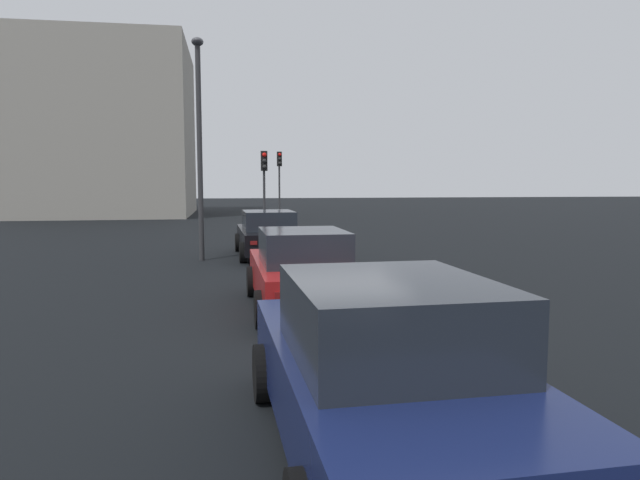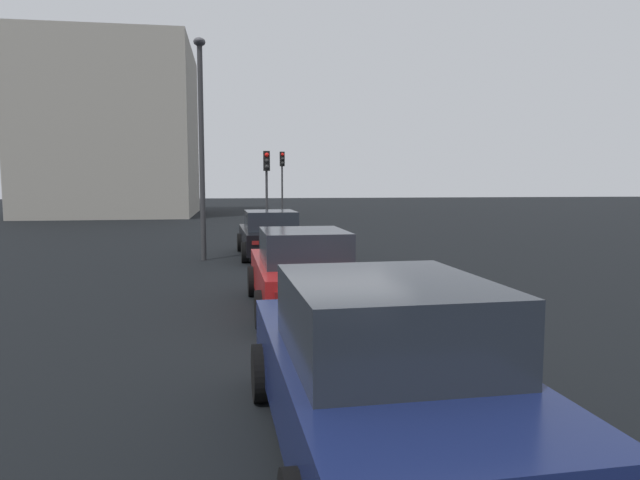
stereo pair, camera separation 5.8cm
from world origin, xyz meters
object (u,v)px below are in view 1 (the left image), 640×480
object	(u,v)px
car_navy_third	(384,371)
traffic_light_near_right	(279,172)
car_red_second	(302,271)
traffic_light_near_left	(264,175)
street_lamp_kerbside	(199,130)
car_black_lead	(268,234)

from	to	relation	value
car_navy_third	traffic_light_near_right	bearing A→B (deg)	-5.17
car_red_second	traffic_light_near_right	world-z (taller)	traffic_light_near_right
car_red_second	traffic_light_near_right	bearing A→B (deg)	-4.97
traffic_light_near_right	car_red_second	bearing A→B (deg)	-11.66
car_navy_third	traffic_light_near_left	world-z (taller)	traffic_light_near_left
car_red_second	street_lamp_kerbside	distance (m)	8.31
car_red_second	car_navy_third	world-z (taller)	car_navy_third
traffic_light_near_left	street_lamp_kerbside	world-z (taller)	street_lamp_kerbside
car_navy_third	traffic_light_near_left	size ratio (longest dim) A/B	1.20
car_red_second	traffic_light_near_left	xyz separation A→B (m)	(15.48, -0.27, 2.04)
car_black_lead	traffic_light_near_right	world-z (taller)	traffic_light_near_right
street_lamp_kerbside	car_black_lead	bearing A→B (deg)	-72.22
car_navy_third	street_lamp_kerbside	bearing A→B (deg)	7.57
car_black_lead	car_navy_third	xyz separation A→B (m)	(-13.94, -0.05, 0.04)
street_lamp_kerbside	car_navy_third	bearing A→B (deg)	-170.69
traffic_light_near_right	street_lamp_kerbside	size ratio (longest dim) A/B	0.64
car_red_second	traffic_light_near_right	distance (m)	25.09
car_red_second	car_navy_third	bearing A→B (deg)	178.77
car_black_lead	car_red_second	distance (m)	7.99
street_lamp_kerbside	traffic_light_near_right	bearing A→B (deg)	-12.88
car_black_lead	street_lamp_kerbside	bearing A→B (deg)	105.94
traffic_light_near_left	traffic_light_near_right	world-z (taller)	traffic_light_near_right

